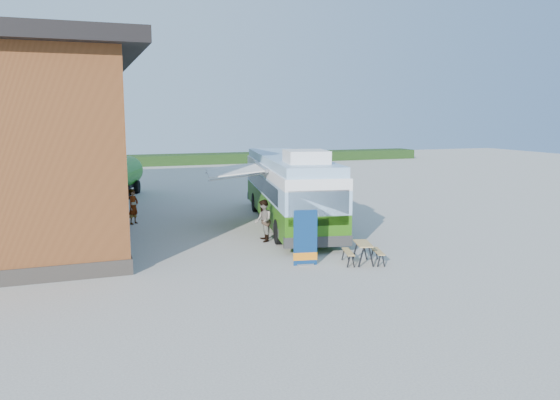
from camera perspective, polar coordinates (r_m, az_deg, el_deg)
name	(u,v)px	position (r m, az deg, el deg)	size (l,w,h in m)	color
ground	(322,257)	(19.40, 4.36, -5.91)	(100.00, 100.00, 0.00)	#BCB7AD
barn	(17,145)	(27.26, -25.77, 5.16)	(9.60, 21.20, 7.50)	brown
hedge	(243,158)	(57.46, -3.91, 4.43)	(40.00, 3.00, 1.00)	#264419
bus	(289,187)	(24.75, 0.92, 1.40)	(4.51, 11.98, 3.60)	#3A7513
awning	(238,168)	(24.24, -4.38, 3.38)	(3.07, 4.27, 0.50)	white
banner	(305,243)	(18.09, 2.66, -4.48)	(0.81, 0.28, 1.87)	navy
picnic_table	(363,248)	(18.55, 8.68, -5.00)	(1.49, 1.39, 0.71)	tan
person_a	(133,206)	(25.78, -15.07, -0.66)	(0.59, 0.39, 1.62)	#999999
person_b	(263,221)	(21.44, -1.75, -2.18)	(0.81, 0.63, 1.66)	#999999
slurry_tanker	(120,175)	(34.73, -16.41, 2.57)	(3.19, 6.05, 2.33)	#1F7B16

